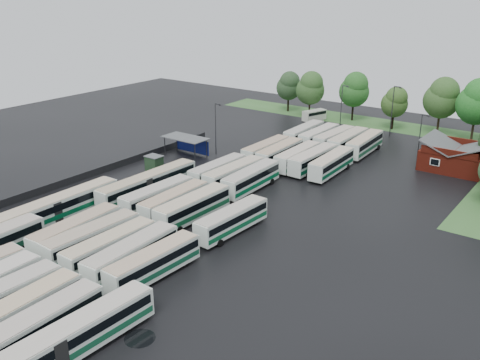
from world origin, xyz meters
The scene contains 49 objects.
ground centered at (0.00, 0.00, 0.00)m, with size 160.00×160.00×0.00m, color black.
brick_building centered at (24.00, 42.77, 1.87)m, with size 10.07×8.60×5.39m.
wash_shed centered at (-17.20, 22.02, 2.99)m, with size 8.20×4.20×3.58m.
utility_hut centered at (-16.20, 12.60, 1.32)m, with size 2.70×2.20×2.62m.
grass_strip_north centered at (2.00, 64.80, 0.01)m, with size 80.00×10.00×0.01m, color #39682E.
west_fence centered at (-22.20, 8.00, 0.60)m, with size 0.10×50.00×1.20m, color #2D2D30.
bus_r0c3 centered at (5.21, -25.71, 1.82)m, with size 3.02×11.98×3.31m.
bus_r0c4 centered at (8.52, -26.07, 1.87)m, with size 2.90×12.27×3.40m.
bus_r1c0 centered at (-4.28, -12.38, 1.87)m, with size 3.22×12.36×3.41m.
bus_r1c1 centered at (-1.28, -12.41, 1.88)m, with size 3.07×12.36×3.41m.
bus_r1c2 centered at (2.01, -12.59, 1.83)m, with size 2.69×11.97×3.32m.
bus_r1c3 centered at (5.32, -12.46, 1.88)m, with size 3.09×12.39×3.42m.
bus_r1c4 centered at (8.39, -12.23, 1.80)m, with size 2.91×11.83×3.27m.
bus_r2c0 centered at (-4.46, 1.47, 1.83)m, with size 2.96×12.03×3.33m.
bus_r2c1 centered at (-1.26, 1.44, 1.80)m, with size 2.70×11.79×3.27m.
bus_r2c2 centered at (2.08, 1.38, 1.89)m, with size 2.87×12.38×3.43m.
bus_r2c4 centered at (8.50, 1.37, 1.78)m, with size 3.00×11.76×3.25m.
bus_r3c0 centered at (-4.39, 14.86, 1.78)m, with size 2.67×11.70×3.24m.
bus_r3c1 centered at (-1.16, 14.81, 1.88)m, with size 3.01×12.35×3.41m.
bus_r3c2 centered at (2.02, 14.84, 1.87)m, with size 2.92×12.28×3.40m.
bus_r4c0 centered at (-4.23, 28.35, 1.83)m, with size 2.58×11.93×3.32m.
bus_r4c1 centered at (-1.35, 28.31, 1.83)m, with size 2.73×11.99×3.33m.
bus_r4c2 centered at (2.17, 28.39, 1.81)m, with size 2.63×11.83×3.29m.
bus_r4c3 centered at (5.06, 28.57, 1.86)m, with size 2.89×12.20×3.38m.
bus_r4c4 centered at (8.48, 28.48, 1.85)m, with size 2.93×12.13×3.36m.
bus_r5c0 centered at (-4.32, 41.91, 1.86)m, with size 2.86×12.23×3.39m.
bus_r5c1 centered at (-1.03, 41.89, 1.82)m, with size 2.64×11.90×3.31m.
bus_r5c2 centered at (2.03, 42.28, 1.81)m, with size 3.08×11.91×3.28m.
bus_r5c3 centered at (5.03, 41.89, 1.88)m, with size 2.66×12.28×3.41m.
bus_r5c4 centered at (8.23, 42.10, 1.86)m, with size 3.12×12.24×3.38m.
artic_bus_west_b centered at (-9.11, 4.28, 1.84)m, with size 2.85×17.90×3.31m.
artic_bus_west_c centered at (-12.14, -9.18, 1.90)m, with size 2.89×18.49×3.42m.
artic_bus_east centered at (12.03, -26.39, 1.85)m, with size 3.14×18.03×3.33m.
minibus centered at (-11.28, 58.68, 1.36)m, with size 3.74×6.00×2.46m.
tree_north_0 centered at (-20.95, 63.33, 6.30)m, with size 5.92×5.92×9.80m.
tree_north_1 centered at (-13.63, 60.70, 6.97)m, with size 6.54×6.54×10.83m.
tree_north_2 centered at (-4.32, 64.09, 7.17)m, with size 6.73×6.73×11.14m.
tree_north_3 centered at (5.97, 61.97, 5.98)m, with size 5.62×5.62×9.30m.
tree_north_4 centered at (15.01, 63.72, 7.70)m, with size 7.23×7.23×11.97m.
tree_north_5 centered at (22.34, 61.36, 8.24)m, with size 7.73×7.73×12.80m.
lamp_post_ne centered at (18.89, 39.68, 5.44)m, with size 1.44×0.28×9.37m.
lamp_post_nw centered at (-13.65, 26.07, 5.47)m, with size 1.45×0.28×9.43m.
lamp_post_back_w centered at (-2.45, 54.11, 5.65)m, with size 1.50×0.29×9.73m.
lamp_post_back_e centered at (7.73, 56.20, 6.01)m, with size 1.59×0.31×10.35m.
puddle_0 centered at (-1.48, -22.45, 0.00)m, with size 4.71×4.71×0.01m, color black.
puddle_1 centered at (8.74, -21.26, 0.00)m, with size 2.72×2.72×0.01m, color black.
puddle_2 centered at (-6.77, 3.87, 0.00)m, with size 4.55×4.55×0.01m, color black.
puddle_3 centered at (6.30, 0.06, 0.00)m, with size 5.05×5.05×0.01m, color black.
puddle_4 centered at (14.71, -20.43, 0.00)m, with size 2.80×2.80×0.01m, color black.
Camera 1 is at (45.24, -47.07, 29.70)m, focal length 40.00 mm.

